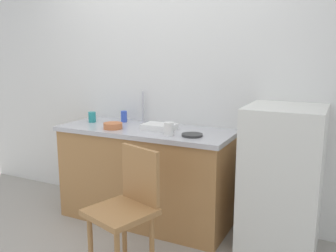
% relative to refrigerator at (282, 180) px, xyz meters
% --- Properties ---
extents(back_wall, '(4.80, 0.10, 2.62)m').
position_rel_refrigerator_xyz_m(back_wall, '(-1.15, 0.35, 0.74)').
color(back_wall, silver).
rests_on(back_wall, ground_plane).
extents(cabinet_base, '(1.55, 0.60, 0.83)m').
position_rel_refrigerator_xyz_m(cabinet_base, '(-1.20, -0.00, -0.16)').
color(cabinet_base, '#A87542').
rests_on(cabinet_base, ground_plane).
extents(countertop, '(1.59, 0.64, 0.04)m').
position_rel_refrigerator_xyz_m(countertop, '(-1.20, -0.00, 0.28)').
color(countertop, '#B7B7BC').
rests_on(countertop, cabinet_base).
extents(faucet, '(0.02, 0.02, 0.30)m').
position_rel_refrigerator_xyz_m(faucet, '(-1.37, 0.25, 0.45)').
color(faucet, '#B7B7BC').
rests_on(faucet, countertop).
extents(refrigerator, '(0.57, 0.60, 1.14)m').
position_rel_refrigerator_xyz_m(refrigerator, '(0.00, 0.00, 0.00)').
color(refrigerator, silver).
rests_on(refrigerator, ground_plane).
extents(chair, '(0.50, 0.50, 0.89)m').
position_rel_refrigerator_xyz_m(chair, '(-0.90, -0.79, -0.07)').
color(chair, '#A87542').
rests_on(chair, ground_plane).
extents(dish_tray, '(0.28, 0.20, 0.05)m').
position_rel_refrigerator_xyz_m(dish_tray, '(-1.06, -0.01, 0.32)').
color(dish_tray, white).
rests_on(dish_tray, countertop).
extents(terracotta_bowl, '(0.17, 0.17, 0.05)m').
position_rel_refrigerator_xyz_m(terracotta_bowl, '(-1.45, -0.15, 0.33)').
color(terracotta_bowl, '#C67042').
rests_on(terracotta_bowl, countertop).
extents(hotplate, '(0.17, 0.17, 0.02)m').
position_rel_refrigerator_xyz_m(hotplate, '(-0.70, -0.12, 0.31)').
color(hotplate, '#2D2D2D').
rests_on(hotplate, countertop).
extents(cup_blue, '(0.06, 0.06, 0.11)m').
position_rel_refrigerator_xyz_m(cup_blue, '(-1.54, 0.17, 0.35)').
color(cup_blue, blue).
rests_on(cup_blue, countertop).
extents(cup_white, '(0.08, 0.08, 0.11)m').
position_rel_refrigerator_xyz_m(cup_white, '(-0.88, -0.18, 0.35)').
color(cup_white, white).
rests_on(cup_white, countertop).
extents(cup_teal, '(0.07, 0.07, 0.10)m').
position_rel_refrigerator_xyz_m(cup_teal, '(-1.81, 0.02, 0.35)').
color(cup_teal, teal).
rests_on(cup_teal, countertop).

